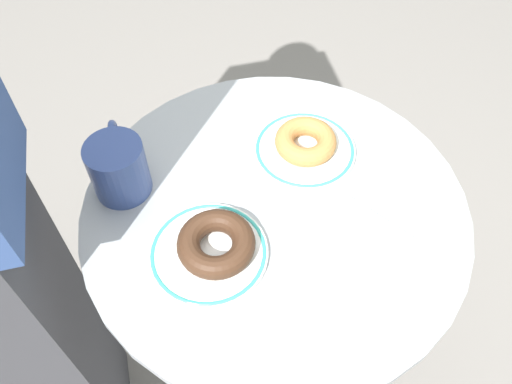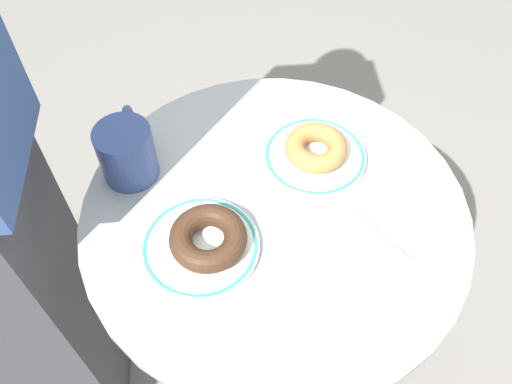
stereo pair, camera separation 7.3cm
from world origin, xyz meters
TOP-DOWN VIEW (x-y plane):
  - ground_plane at (0.00, 0.00)m, footprint 7.00×7.00m
  - cafe_table at (0.00, 0.00)m, footprint 0.61×0.61m
  - plate_left at (-0.12, 0.05)m, footprint 0.18×0.18m
  - plate_right at (0.12, 0.01)m, footprint 0.17×0.17m
  - donut_chocolate at (-0.12, 0.04)m, footprint 0.16×0.16m
  - donut_old_fashioned at (0.12, 0.01)m, footprint 0.12×0.12m
  - paper_napkin at (0.00, -0.14)m, footprint 0.15×0.16m
  - coffee_mug at (-0.08, 0.23)m, footprint 0.12×0.11m

SIDE VIEW (x-z plane):
  - ground_plane at x=0.00m, z-range -0.02..0.00m
  - cafe_table at x=0.00m, z-range 0.16..0.87m
  - paper_napkin at x=0.00m, z-range 0.72..0.72m
  - plate_right at x=0.12m, z-range 0.72..0.73m
  - plate_left at x=-0.12m, z-range 0.72..0.73m
  - donut_old_fashioned at x=0.12m, z-range 0.73..0.76m
  - donut_chocolate at x=-0.12m, z-range 0.73..0.76m
  - coffee_mug at x=-0.08m, z-range 0.72..0.81m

